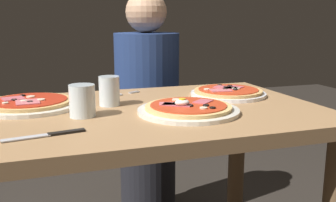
{
  "coord_description": "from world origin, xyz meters",
  "views": [
    {
      "loc": [
        -0.29,
        -1.14,
        1.05
      ],
      "look_at": [
        0.07,
        -0.05,
        0.8
      ],
      "focal_mm": 41.45,
      "sensor_mm": 36.0,
      "label": 1
    }
  ],
  "objects": [
    {
      "name": "water_glass_near",
      "position": [
        -0.08,
        0.08,
        0.81
      ],
      "size": [
        0.07,
        0.07,
        0.09
      ],
      "color": "silver",
      "rests_on": "dining_table"
    },
    {
      "name": "pizza_across_left",
      "position": [
        -0.33,
        0.14,
        0.79
      ],
      "size": [
        0.31,
        0.31,
        0.03
      ],
      "color": "silver",
      "rests_on": "dining_table"
    },
    {
      "name": "water_glass_far",
      "position": [
        -0.18,
        -0.04,
        0.81
      ],
      "size": [
        0.07,
        0.07,
        0.09
      ],
      "color": "silver",
      "rests_on": "dining_table"
    },
    {
      "name": "fork",
      "position": [
        -0.02,
        0.24,
        0.78
      ],
      "size": [
        0.15,
        0.09,
        0.0
      ],
      "color": "silver",
      "rests_on": "dining_table"
    },
    {
      "name": "pizza_across_right",
      "position": [
        0.36,
        0.11,
        0.79
      ],
      "size": [
        0.27,
        0.27,
        0.03
      ],
      "color": "white",
      "rests_on": "dining_table"
    },
    {
      "name": "knife",
      "position": [
        -0.28,
        -0.2,
        0.78
      ],
      "size": [
        0.2,
        0.05,
        0.01
      ],
      "color": "silver",
      "rests_on": "dining_table"
    },
    {
      "name": "diner_person",
      "position": [
        0.22,
        0.71,
        0.56
      ],
      "size": [
        0.32,
        0.32,
        1.18
      ],
      "rotation": [
        0.0,
        0.0,
        3.14
      ],
      "color": "black",
      "rests_on": "ground"
    },
    {
      "name": "pizza_foreground",
      "position": [
        0.12,
        -0.09,
        0.79
      ],
      "size": [
        0.3,
        0.3,
        0.05
      ],
      "color": "silver",
      "rests_on": "dining_table"
    },
    {
      "name": "dining_table",
      "position": [
        0.0,
        0.0,
        0.63
      ],
      "size": [
        1.13,
        0.71,
        0.77
      ],
      "color": "#9E754C",
      "rests_on": "ground"
    }
  ]
}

